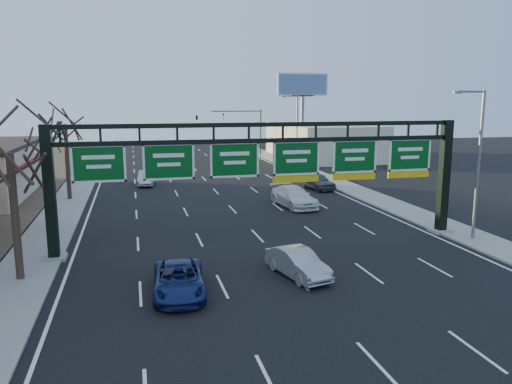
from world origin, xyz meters
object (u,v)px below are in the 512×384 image
object	(u,v)px
car_blue_suv	(179,280)
sign_gantry	(268,167)
car_silver_sedan	(298,263)
car_white_wagon	(294,197)

from	to	relation	value
car_blue_suv	sign_gantry	bearing A→B (deg)	51.88
car_silver_sedan	car_white_wagon	xyz separation A→B (m)	(4.89, 15.47, 0.12)
sign_gantry	car_white_wagon	xyz separation A→B (m)	(4.84, 9.88, -3.84)
car_white_wagon	car_blue_suv	bearing A→B (deg)	-131.22
car_blue_suv	car_white_wagon	xyz separation A→B (m)	(10.66, 16.34, 0.13)
sign_gantry	car_white_wagon	size ratio (longest dim) A/B	4.50
car_blue_suv	car_silver_sedan	xyz separation A→B (m)	(5.77, 0.87, 0.01)
sign_gantry	car_white_wagon	world-z (taller)	sign_gantry
sign_gantry	car_blue_suv	distance (m)	9.56
sign_gantry	car_blue_suv	world-z (taller)	sign_gantry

